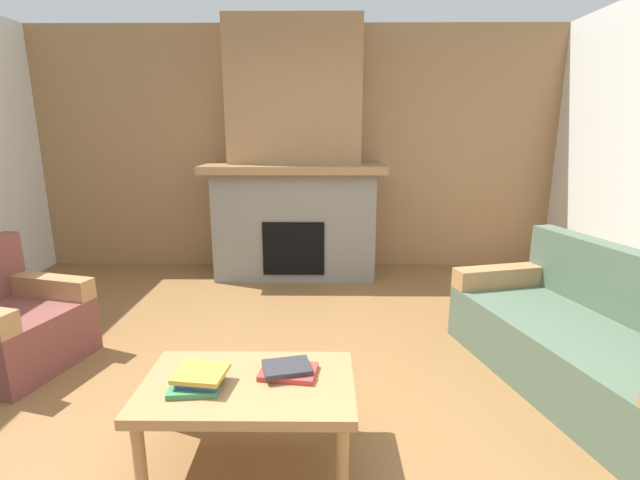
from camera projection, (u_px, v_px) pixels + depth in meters
ground at (269, 409)px, 2.66m from camera, size 9.00×9.00×0.00m
wall_back_wood_panel at (297, 151)px, 5.26m from camera, size 6.00×0.12×2.70m
fireplace at (295, 170)px, 4.94m from camera, size 1.90×0.82×2.70m
couch at (591, 344)px, 2.84m from camera, size 1.24×1.95×0.85m
armchair at (6, 325)px, 3.10m from camera, size 0.93×0.93×0.85m
coffee_table at (248, 392)px, 2.16m from camera, size 1.00×0.60×0.43m
book_stack_near_edge at (199, 379)px, 2.10m from camera, size 0.27×0.23×0.08m
book_stack_center at (288, 370)px, 2.21m from camera, size 0.29×0.22×0.05m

